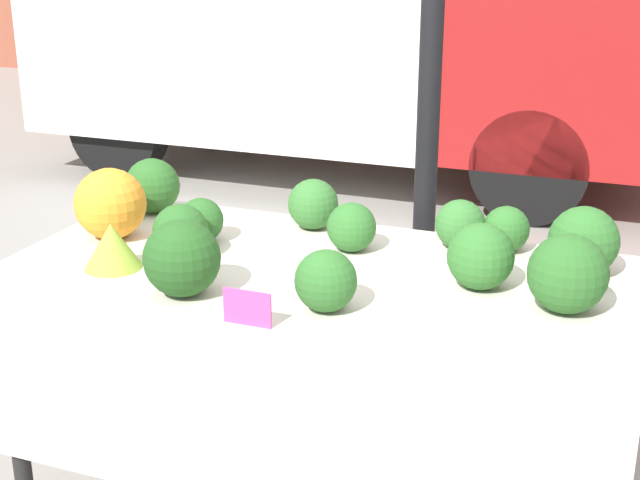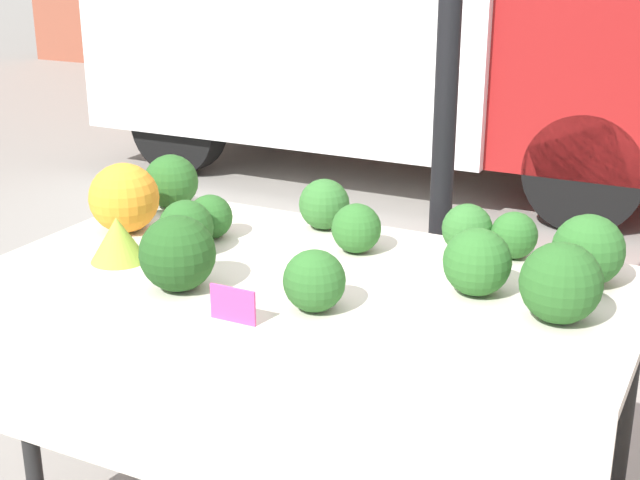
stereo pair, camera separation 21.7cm
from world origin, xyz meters
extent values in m
cylinder|color=black|center=(0.13, 0.57, 1.16)|extent=(0.07, 0.07, 2.32)
cylinder|color=black|center=(0.10, 3.28, 0.36)|extent=(0.71, 0.22, 0.71)
cylinder|color=black|center=(0.10, 4.81, 0.36)|extent=(0.71, 0.22, 0.71)
cylinder|color=black|center=(-2.81, 3.28, 0.36)|extent=(0.71, 0.22, 0.71)
cylinder|color=black|center=(-2.81, 4.81, 0.36)|extent=(0.71, 0.22, 0.71)
cube|color=beige|center=(0.00, 0.00, 0.85)|extent=(1.65, 0.80, 0.03)
cube|color=beige|center=(0.00, -0.39, 0.60)|extent=(1.65, 0.01, 0.48)
cylinder|color=black|center=(-0.77, -0.34, 0.42)|extent=(0.05, 0.05, 0.84)
cylinder|color=black|center=(-0.77, 0.34, 0.42)|extent=(0.05, 0.05, 0.84)
cylinder|color=black|center=(0.77, 0.34, 0.42)|extent=(0.05, 0.05, 0.84)
sphere|color=orange|center=(-0.65, 0.01, 0.97)|extent=(0.21, 0.21, 0.21)
cone|color=#93B238|center=(-0.51, -0.19, 0.93)|extent=(0.15, 0.15, 0.12)
sphere|color=#285B23|center=(-0.38, -0.06, 0.94)|extent=(0.15, 0.15, 0.15)
sphere|color=#2D6628|center=(0.65, 0.21, 0.96)|extent=(0.18, 0.18, 0.18)
sphere|color=#2D6628|center=(0.42, 0.02, 0.95)|extent=(0.17, 0.17, 0.17)
sphere|color=#2D6628|center=(0.03, 0.16, 0.94)|extent=(0.14, 0.14, 0.14)
sphere|color=#336B2D|center=(0.31, 0.29, 0.94)|extent=(0.14, 0.14, 0.14)
sphere|color=#285B23|center=(0.63, -0.05, 0.96)|extent=(0.19, 0.19, 0.19)
sphere|color=#23511E|center=(-0.25, -0.28, 0.96)|extent=(0.19, 0.19, 0.19)
sphere|color=#2D6628|center=(0.43, 0.31, 0.93)|extent=(0.13, 0.13, 0.13)
sphere|color=#336B2D|center=(-0.14, 0.30, 0.94)|extent=(0.15, 0.15, 0.15)
sphere|color=#2D6628|center=(0.11, -0.25, 0.94)|extent=(0.15, 0.15, 0.15)
sphere|color=#285B23|center=(-0.39, 0.08, 0.93)|extent=(0.13, 0.13, 0.13)
sphere|color=#285B23|center=(-0.67, 0.27, 0.95)|extent=(0.17, 0.17, 0.17)
cube|color=#EF4793|center=(-0.03, -0.39, 0.91)|extent=(0.12, 0.01, 0.08)
camera|label=1|loc=(0.79, -2.04, 1.72)|focal=50.00mm
camera|label=2|loc=(0.99, -1.95, 1.72)|focal=50.00mm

